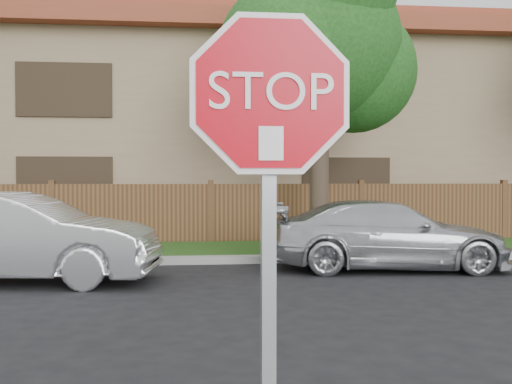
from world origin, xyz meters
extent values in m
cube|color=gray|center=(0.00, 8.15, 0.07)|extent=(70.00, 0.30, 0.15)
cube|color=#1E4714|center=(0.00, 9.80, 0.06)|extent=(70.00, 3.00, 0.12)
cube|color=#4D2C1B|center=(0.00, 11.40, 0.80)|extent=(70.00, 0.12, 1.60)
cube|color=#977D5D|center=(0.00, 17.00, 3.00)|extent=(34.00, 8.00, 6.00)
cube|color=brown|center=(0.00, 17.00, 6.25)|extent=(35.20, 9.20, 0.50)
cube|color=brown|center=(0.00, 17.00, 6.85)|extent=(33.00, 5.50, 0.70)
cylinder|color=#382B21|center=(2.50, 9.70, 1.96)|extent=(0.44, 0.44, 3.92)
sphere|color=#164515|center=(2.50, 9.70, 4.90)|extent=(3.80, 3.80, 3.80)
sphere|color=#164515|center=(3.40, 10.00, 4.34)|extent=(3.00, 3.00, 3.00)
sphere|color=#164515|center=(1.70, 9.30, 4.62)|extent=(3.20, 3.20, 3.20)
cube|color=gray|center=(-0.13, -1.44, 1.25)|extent=(0.07, 0.06, 2.30)
cylinder|color=white|center=(-0.13, -1.50, 2.15)|extent=(1.01, 0.02, 1.01)
cylinder|color=red|center=(-0.13, -1.51, 2.15)|extent=(0.93, 0.02, 0.93)
cube|color=white|center=(-0.13, -1.53, 1.93)|extent=(0.11, 0.00, 0.15)
imported|color=silver|center=(-3.38, 6.23, 0.76)|extent=(4.78, 2.16, 1.52)
imported|color=#B8BAC0|center=(3.27, 7.01, 0.66)|extent=(4.72, 2.28, 1.32)
camera|label=1|loc=(-0.48, -4.14, 1.78)|focal=42.00mm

